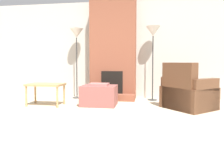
{
  "coord_description": "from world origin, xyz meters",
  "views": [
    {
      "loc": [
        0.88,
        -2.87,
        0.98
      ],
      "look_at": [
        0.0,
        2.63,
        0.64
      ],
      "focal_mm": 35.0,
      "sensor_mm": 36.0,
      "label": 1
    }
  ],
  "objects_px": {
    "armchair": "(187,94)",
    "floor_lamp_left": "(76,37)",
    "ottoman": "(99,95)",
    "floor_lamp_right": "(153,35)",
    "side_table": "(46,87)"
  },
  "relations": [
    {
      "from": "armchair",
      "to": "floor_lamp_left",
      "type": "bearing_deg",
      "value": 29.15
    },
    {
      "from": "ottoman",
      "to": "floor_lamp_right",
      "type": "distance_m",
      "value": 2.03
    },
    {
      "from": "armchair",
      "to": "side_table",
      "type": "height_order",
      "value": "armchair"
    },
    {
      "from": "armchair",
      "to": "ottoman",
      "type": "bearing_deg",
      "value": 46.76
    },
    {
      "from": "side_table",
      "to": "floor_lamp_left",
      "type": "xyz_separation_m",
      "value": [
        0.37,
        1.06,
        1.2
      ]
    },
    {
      "from": "ottoman",
      "to": "floor_lamp_right",
      "type": "bearing_deg",
      "value": 36.29
    },
    {
      "from": "side_table",
      "to": "ottoman",
      "type": "bearing_deg",
      "value": 9.14
    },
    {
      "from": "armchair",
      "to": "floor_lamp_right",
      "type": "bearing_deg",
      "value": -5.75
    },
    {
      "from": "ottoman",
      "to": "floor_lamp_right",
      "type": "xyz_separation_m",
      "value": [
        1.19,
        0.87,
        1.4
      ]
    },
    {
      "from": "ottoman",
      "to": "armchair",
      "type": "bearing_deg",
      "value": -1.56
    },
    {
      "from": "armchair",
      "to": "floor_lamp_right",
      "type": "distance_m",
      "value": 1.74
    },
    {
      "from": "floor_lamp_right",
      "to": "armchair",
      "type": "bearing_deg",
      "value": -54.07
    },
    {
      "from": "floor_lamp_left",
      "to": "armchair",
      "type": "bearing_deg",
      "value": -19.17
    },
    {
      "from": "armchair",
      "to": "floor_lamp_left",
      "type": "xyz_separation_m",
      "value": [
        -2.65,
        0.92,
        1.31
      ]
    },
    {
      "from": "armchair",
      "to": "side_table",
      "type": "distance_m",
      "value": 3.03
    }
  ]
}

